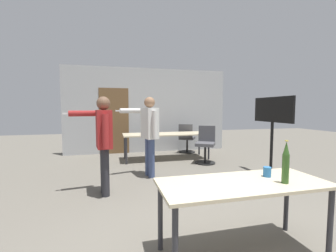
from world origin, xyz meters
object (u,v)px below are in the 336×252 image
at_px(office_chair_mid_tucked, 206,145).
at_px(drink_cup, 267,172).
at_px(tv_screen, 272,127).
at_px(person_far_watching, 103,136).
at_px(beer_bottle, 286,163).
at_px(person_left_plaid, 149,129).
at_px(office_chair_far_right, 187,139).

bearing_deg(office_chair_mid_tucked, drink_cup, 108.34).
height_order(tv_screen, person_far_watching, tv_screen).
distance_m(person_far_watching, drink_cup, 2.48).
bearing_deg(beer_bottle, office_chair_mid_tucked, 77.47).
xyz_separation_m(tv_screen, beer_bottle, (-1.70, -2.28, -0.13)).
bearing_deg(person_left_plaid, office_chair_mid_tucked, -76.96).
bearing_deg(beer_bottle, drink_cup, 97.31).
xyz_separation_m(office_chair_far_right, drink_cup, (-0.79, -4.83, 0.33)).
bearing_deg(tv_screen, drink_cup, -39.81).
bearing_deg(office_chair_mid_tucked, person_far_watching, 65.03).
distance_m(tv_screen, office_chair_mid_tucked, 1.74).
bearing_deg(office_chair_mid_tucked, tv_screen, 154.39).
relative_size(tv_screen, drink_cup, 16.65).
bearing_deg(drink_cup, office_chair_far_right, 80.72).
relative_size(person_far_watching, beer_bottle, 4.01).
relative_size(tv_screen, beer_bottle, 4.13).
xyz_separation_m(beer_bottle, drink_cup, (-0.03, 0.21, -0.14)).
distance_m(person_far_watching, office_chair_far_right, 3.91).
height_order(tv_screen, drink_cup, tv_screen).
bearing_deg(person_left_plaid, beer_bottle, -177.90).
relative_size(office_chair_far_right, drink_cup, 9.38).
relative_size(person_left_plaid, office_chair_far_right, 1.77).
xyz_separation_m(person_left_plaid, person_far_watching, (-0.88, -0.81, -0.03)).
distance_m(tv_screen, person_left_plaid, 2.57).
xyz_separation_m(person_left_plaid, office_chair_mid_tucked, (1.62, 0.82, -0.54)).
bearing_deg(person_far_watching, tv_screen, -93.34).
bearing_deg(beer_bottle, person_far_watching, 129.61).
xyz_separation_m(office_chair_mid_tucked, beer_bottle, (-0.82, -3.67, 0.45)).
height_order(person_left_plaid, office_chair_mid_tucked, person_left_plaid).
height_order(person_far_watching, office_chair_far_right, person_far_watching).
distance_m(person_left_plaid, office_chair_mid_tucked, 1.90).
distance_m(person_far_watching, beer_bottle, 2.65).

